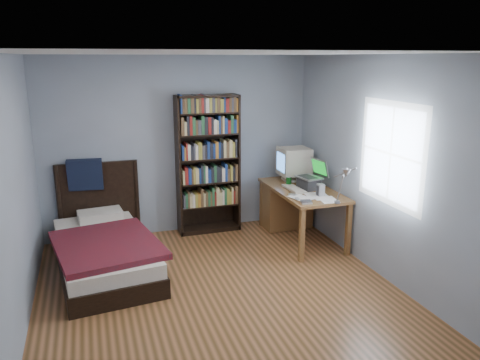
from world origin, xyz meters
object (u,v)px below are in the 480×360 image
Objects in this scene: desk at (290,203)px; keyboard at (294,189)px; soda_can at (289,182)px; bed at (104,247)px; crt_monitor at (293,162)px; desk_lamp at (345,176)px; laptop at (310,181)px; speaker at (321,190)px; bookshelf at (208,165)px.

desk is 3.38× the size of keyboard.
soda_can is 0.06× the size of bed.
desk_lamp is (-0.06, -1.51, 0.16)m from crt_monitor.
keyboard is 0.20× the size of bed.
laptop is 2.54× the size of speaker.
bed is (-2.74, -0.04, -0.59)m from laptop.
speaker is 1.22× the size of soda_can.
keyboard is 0.43m from speaker.
laptop is at bearing 85.44° from desk_lamp.
crt_monitor is at bearing 11.01° from bed.
laptop reaches higher than desk.
bookshelf reaches higher than bed.
laptop is 0.19× the size of bed.
soda_can is (-0.13, -0.23, 0.38)m from desk.
laptop is 0.21× the size of bookshelf.
soda_can is (-0.19, 0.57, -0.01)m from speaker.
desk is at bearing 90.34° from desk_lamp.
desk is 0.89m from speaker.
speaker is at bearing -6.77° from bed.
bed reaches higher than keyboard.
keyboard is at bearing -112.76° from crt_monitor.
laptop reaches higher than speaker.
bookshelf reaches higher than desk.
laptop is (0.02, -0.49, -0.16)m from crt_monitor.
keyboard is 1.28m from bookshelf.
desk_lamp reaches higher than laptop.
bookshelf reaches higher than laptop.
crt_monitor is at bearing -12.99° from bookshelf.
crt_monitor is 0.58m from keyboard.
crt_monitor is 1.11× the size of keyboard.
desk_lamp is 1.29m from soda_can.
bed is at bearing -169.96° from desk.
bookshelf is at bearing 167.01° from crt_monitor.
speaker reaches higher than desk.
laptop is 2.80m from bed.
bookshelf is (-1.20, 1.13, 0.18)m from speaker.
speaker is (-0.03, -0.36, -0.03)m from laptop.
bed is (-2.65, -0.47, -0.16)m from desk.
bed reaches higher than desk.
bed is (-2.66, 0.99, -0.91)m from desk_lamp.
desk is 0.46m from soda_can.
bed is at bearing 171.64° from speaker.
desk_lamp is at bearing -89.66° from desk.
desk is 2.70m from bed.
desk_lamp is at bearing -57.48° from bookshelf.
bookshelf is at bearing 147.82° from laptop.
speaker is at bearing -90.10° from crt_monitor.
crt_monitor is 1.19× the size of laptop.
soda_can is at bearing -119.68° from desk.
speaker reaches higher than soda_can.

